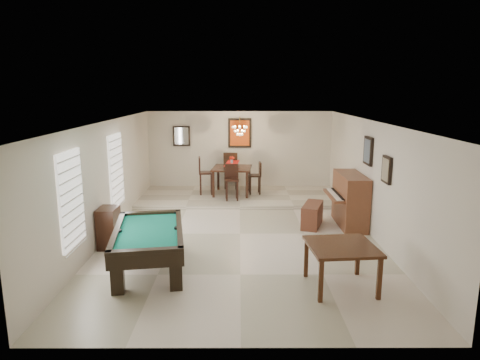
{
  "coord_description": "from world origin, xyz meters",
  "views": [
    {
      "loc": [
        -0.02,
        -9.47,
        3.28
      ],
      "look_at": [
        0.0,
        0.6,
        1.15
      ],
      "focal_mm": 32.0,
      "sensor_mm": 36.0,
      "label": 1
    }
  ],
  "objects_px": {
    "flower_vase": "(232,160)",
    "dining_chair_north": "(231,170)",
    "upright_piano": "(344,200)",
    "pool_table": "(149,250)",
    "square_table": "(341,266)",
    "piano_bench": "(312,215)",
    "dining_chair_west": "(206,176)",
    "dining_chair_east": "(255,178)",
    "dining_chair_south": "(232,182)",
    "apothecary_chest": "(109,227)",
    "chandelier": "(240,127)",
    "dining_table": "(232,179)"
  },
  "relations": [
    {
      "from": "square_table",
      "to": "apothecary_chest",
      "type": "height_order",
      "value": "apothecary_chest"
    },
    {
      "from": "flower_vase",
      "to": "dining_chair_north",
      "type": "relative_size",
      "value": 0.19
    },
    {
      "from": "square_table",
      "to": "flower_vase",
      "type": "bearing_deg",
      "value": 107.34
    },
    {
      "from": "apothecary_chest",
      "to": "dining_chair_south",
      "type": "distance_m",
      "value": 4.34
    },
    {
      "from": "square_table",
      "to": "flower_vase",
      "type": "height_order",
      "value": "flower_vase"
    },
    {
      "from": "upright_piano",
      "to": "chandelier",
      "type": "bearing_deg",
      "value": 135.01
    },
    {
      "from": "flower_vase",
      "to": "chandelier",
      "type": "relative_size",
      "value": 0.37
    },
    {
      "from": "flower_vase",
      "to": "dining_table",
      "type": "bearing_deg",
      "value": 180.0
    },
    {
      "from": "square_table",
      "to": "piano_bench",
      "type": "relative_size",
      "value": 1.09
    },
    {
      "from": "upright_piano",
      "to": "flower_vase",
      "type": "bearing_deg",
      "value": 135.28
    },
    {
      "from": "upright_piano",
      "to": "dining_table",
      "type": "height_order",
      "value": "upright_piano"
    },
    {
      "from": "apothecary_chest",
      "to": "dining_chair_north",
      "type": "bearing_deg",
      "value": 63.54
    },
    {
      "from": "piano_bench",
      "to": "flower_vase",
      "type": "height_order",
      "value": "flower_vase"
    },
    {
      "from": "dining_chair_south",
      "to": "dining_chair_north",
      "type": "relative_size",
      "value": 0.86
    },
    {
      "from": "flower_vase",
      "to": "dining_chair_north",
      "type": "bearing_deg",
      "value": 92.11
    },
    {
      "from": "dining_chair_south",
      "to": "chandelier",
      "type": "bearing_deg",
      "value": 61.69
    },
    {
      "from": "pool_table",
      "to": "dining_chair_east",
      "type": "xyz_separation_m",
      "value": [
        2.15,
        5.43,
        0.24
      ]
    },
    {
      "from": "pool_table",
      "to": "dining_chair_south",
      "type": "bearing_deg",
      "value": 63.67
    },
    {
      "from": "pool_table",
      "to": "upright_piano",
      "type": "relative_size",
      "value": 1.48
    },
    {
      "from": "piano_bench",
      "to": "dining_chair_south",
      "type": "xyz_separation_m",
      "value": [
        -2.0,
        2.08,
        0.36
      ]
    },
    {
      "from": "flower_vase",
      "to": "chandelier",
      "type": "height_order",
      "value": "chandelier"
    },
    {
      "from": "square_table",
      "to": "chandelier",
      "type": "bearing_deg",
      "value": 105.8
    },
    {
      "from": "dining_table",
      "to": "chandelier",
      "type": "distance_m",
      "value": 1.64
    },
    {
      "from": "flower_vase",
      "to": "dining_chair_north",
      "type": "height_order",
      "value": "dining_chair_north"
    },
    {
      "from": "dining_table",
      "to": "dining_chair_west",
      "type": "relative_size",
      "value": 1.0
    },
    {
      "from": "upright_piano",
      "to": "flower_vase",
      "type": "distance_m",
      "value": 3.96
    },
    {
      "from": "piano_bench",
      "to": "dining_chair_south",
      "type": "height_order",
      "value": "dining_chair_south"
    },
    {
      "from": "pool_table",
      "to": "dining_table",
      "type": "relative_size",
      "value": 1.97
    },
    {
      "from": "pool_table",
      "to": "piano_bench",
      "type": "height_order",
      "value": "pool_table"
    },
    {
      "from": "square_table",
      "to": "dining_chair_north",
      "type": "xyz_separation_m",
      "value": [
        -1.95,
        6.96,
        0.34
      ]
    },
    {
      "from": "flower_vase",
      "to": "dining_chair_east",
      "type": "height_order",
      "value": "flower_vase"
    },
    {
      "from": "pool_table",
      "to": "chandelier",
      "type": "xyz_separation_m",
      "value": [
        1.69,
        5.2,
        1.82
      ]
    },
    {
      "from": "upright_piano",
      "to": "dining_chair_south",
      "type": "relative_size",
      "value": 1.48
    },
    {
      "from": "dining_table",
      "to": "dining_chair_south",
      "type": "relative_size",
      "value": 1.11
    },
    {
      "from": "square_table",
      "to": "dining_chair_east",
      "type": "relative_size",
      "value": 1.1
    },
    {
      "from": "upright_piano",
      "to": "piano_bench",
      "type": "xyz_separation_m",
      "value": [
        -0.78,
        -0.06,
        -0.36
      ]
    },
    {
      "from": "dining_table",
      "to": "dining_chair_north",
      "type": "height_order",
      "value": "dining_chair_north"
    },
    {
      "from": "pool_table",
      "to": "dining_chair_west",
      "type": "bearing_deg",
      "value": 74.15
    },
    {
      "from": "dining_chair_east",
      "to": "square_table",
      "type": "bearing_deg",
      "value": 7.77
    },
    {
      "from": "piano_bench",
      "to": "pool_table",
      "type": "bearing_deg",
      "value": -143.23
    },
    {
      "from": "pool_table",
      "to": "flower_vase",
      "type": "relative_size",
      "value": 10.13
    },
    {
      "from": "square_table",
      "to": "upright_piano",
      "type": "xyz_separation_m",
      "value": [
        0.86,
        3.41,
        0.26
      ]
    },
    {
      "from": "upright_piano",
      "to": "square_table",
      "type": "bearing_deg",
      "value": -104.25
    },
    {
      "from": "flower_vase",
      "to": "dining_chair_north",
      "type": "xyz_separation_m",
      "value": [
        -0.03,
        0.79,
        -0.46
      ]
    },
    {
      "from": "apothecary_chest",
      "to": "dining_chair_west",
      "type": "xyz_separation_m",
      "value": [
        1.74,
        4.25,
        0.26
      ]
    },
    {
      "from": "dining_table",
      "to": "chandelier",
      "type": "relative_size",
      "value": 1.92
    },
    {
      "from": "pool_table",
      "to": "dining_chair_north",
      "type": "xyz_separation_m",
      "value": [
        1.42,
        6.2,
        0.34
      ]
    },
    {
      "from": "square_table",
      "to": "dining_chair_north",
      "type": "height_order",
      "value": "dining_chair_north"
    },
    {
      "from": "dining_chair_north",
      "to": "flower_vase",
      "type": "bearing_deg",
      "value": 99.71
    },
    {
      "from": "upright_piano",
      "to": "flower_vase",
      "type": "xyz_separation_m",
      "value": [
        -2.79,
        2.76,
        0.54
      ]
    }
  ]
}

